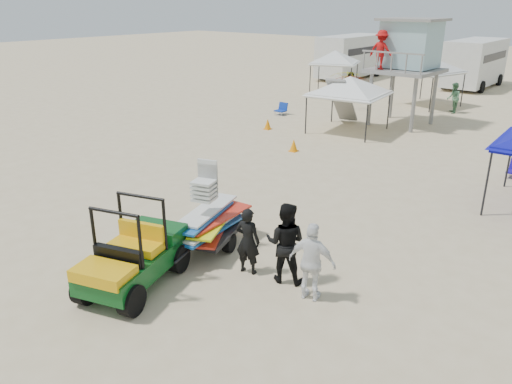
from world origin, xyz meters
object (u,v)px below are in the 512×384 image
Objects in this scene: surf_trailer at (208,218)px; man_left at (248,241)px; utility_cart at (130,249)px; lifeguard_tower at (407,48)px.

surf_trailer is 1.55m from man_left.
utility_cart reaches higher than man_left.
lifeguard_tower reaches higher than man_left.
man_left is at bearing 53.22° from utility_cart.
surf_trailer reaches higher than man_left.
man_left is (1.52, -0.30, -0.03)m from surf_trailer.
utility_cart is at bearing -83.39° from lifeguard_tower.
utility_cart is 2.34m from surf_trailer.
utility_cart is 1.78× the size of man_left.
surf_trailer is 1.57× the size of man_left.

